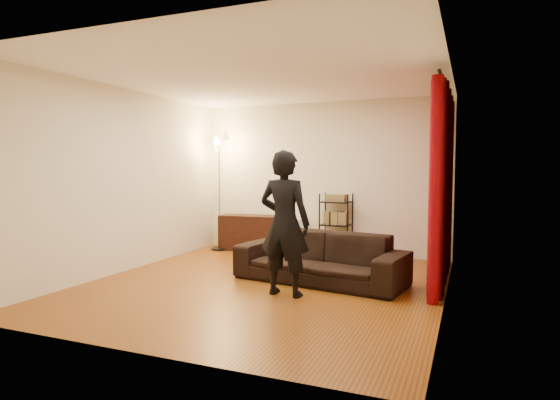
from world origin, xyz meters
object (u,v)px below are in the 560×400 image
at_px(sofa, 320,258).
at_px(storage_boxes, 296,235).
at_px(media_cabinet, 250,233).
at_px(person, 285,223).
at_px(floor_lamp, 219,192).
at_px(wire_shelf, 336,225).

height_order(sofa, storage_boxes, sofa).
height_order(media_cabinet, storage_boxes, media_cabinet).
distance_m(sofa, media_cabinet, 2.66).
bearing_deg(media_cabinet, person, -61.58).
bearing_deg(sofa, person, -95.31).
distance_m(media_cabinet, floor_lamp, 0.95).
height_order(person, storage_boxes, person).
bearing_deg(floor_lamp, wire_shelf, 6.02).
bearing_deg(sofa, wire_shelf, 108.08).
relative_size(person, media_cabinet, 1.56).
xyz_separation_m(media_cabinet, floor_lamp, (-0.55, -0.18, 0.76)).
xyz_separation_m(storage_boxes, floor_lamp, (-1.42, -0.26, 0.77)).
bearing_deg(wire_shelf, storage_boxes, 162.98).
height_order(sofa, wire_shelf, wire_shelf).
bearing_deg(floor_lamp, person, -46.93).
distance_m(media_cabinet, wire_shelf, 1.65).
height_order(person, media_cabinet, person).
bearing_deg(person, media_cabinet, -52.99).
relative_size(media_cabinet, floor_lamp, 0.52).
distance_m(wire_shelf, floor_lamp, 2.26).
bearing_deg(wire_shelf, media_cabinet, 167.38).
distance_m(storage_boxes, wire_shelf, 0.79).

